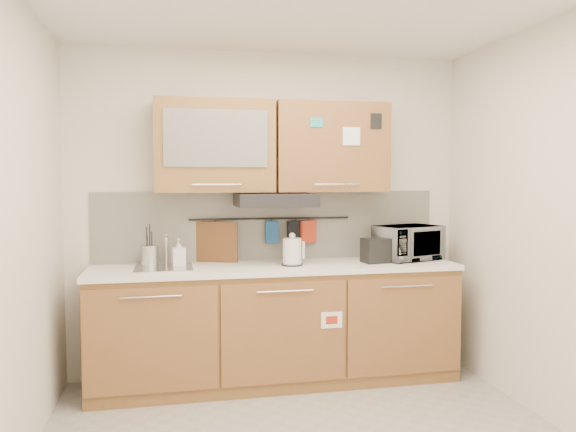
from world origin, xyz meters
name	(u,v)px	position (x,y,z in m)	size (l,w,h in m)	color
wall_back	(270,213)	(0.00, 1.50, 1.30)	(3.20, 3.20, 0.00)	silver
wall_left	(6,236)	(-1.60, 0.00, 1.30)	(3.00, 3.00, 0.00)	silver
wall_right	(567,225)	(1.60, 0.00, 1.30)	(3.00, 3.00, 0.00)	silver
base_cabinet	(277,331)	(0.00, 1.19, 0.41)	(2.80, 0.64, 0.88)	olive
countertop	(277,268)	(0.00, 1.19, 0.90)	(2.82, 0.62, 0.04)	white
backsplash	(270,226)	(0.00, 1.49, 1.20)	(2.80, 0.02, 0.56)	silver
upper_cabinets	(273,147)	(0.00, 1.32, 1.83)	(1.82, 0.37, 0.70)	olive
range_hood	(275,200)	(0.00, 1.25, 1.42)	(0.60, 0.46, 0.10)	black
sink	(164,268)	(-0.85, 1.21, 0.92)	(0.42, 0.40, 0.26)	silver
utensil_rail	(271,219)	(0.00, 1.45, 1.26)	(0.02, 0.02, 1.30)	black
utensil_crock	(150,256)	(-0.95, 1.31, 1.00)	(0.17, 0.17, 0.32)	#B7B6BB
kettle	(292,252)	(0.11, 1.15, 1.02)	(0.18, 0.17, 0.25)	silver
toaster	(379,250)	(0.82, 1.15, 1.02)	(0.28, 0.19, 0.20)	black
microwave	(408,243)	(1.11, 1.25, 1.06)	(0.50, 0.34, 0.28)	#999999
soap_bottle	(179,252)	(-0.74, 1.28, 1.03)	(0.09, 0.10, 0.21)	#999999
cutting_board	(216,250)	(-0.45, 1.44, 1.02)	(0.36, 0.03, 0.44)	brown
oven_mitt	(272,232)	(0.01, 1.44, 1.15)	(0.11, 0.03, 0.18)	navy
dark_pouch	(296,234)	(0.21, 1.44, 1.13)	(0.14, 0.04, 0.22)	black
pot_holder	(309,232)	(0.31, 1.44, 1.15)	(0.15, 0.02, 0.18)	red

